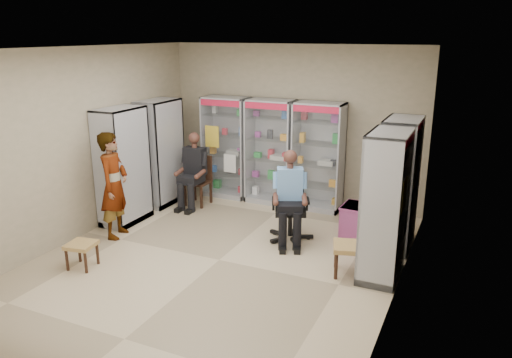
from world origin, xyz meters
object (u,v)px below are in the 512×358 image
at_px(cabinet_left_near, 123,166).
at_px(cabinet_right_far, 399,184).
at_px(woven_stool_b, 82,255).
at_px(standing_man, 114,185).
at_px(wooden_chair, 198,181).
at_px(cabinet_back_right, 318,157).
at_px(seated_shopkeeper, 289,199).
at_px(cabinet_back_left, 227,147).
at_px(pink_trunk, 359,221).
at_px(cabinet_left_far, 160,153).
at_px(office_chair, 290,207).
at_px(cabinet_right_near, 385,206).
at_px(woven_stool_a, 349,259).
at_px(cabinet_back_mid, 270,152).

bearing_deg(cabinet_left_near, cabinet_right_far, 101.41).
distance_m(woven_stool_b, standing_man, 1.34).
bearing_deg(woven_stool_b, wooden_chair, 88.16).
relative_size(cabinet_back_right, seated_shopkeeper, 1.44).
relative_size(cabinet_back_right, cabinet_left_near, 1.00).
bearing_deg(wooden_chair, standing_man, -101.99).
xyz_separation_m(cabinet_back_left, pink_trunk, (2.93, -0.96, -0.75)).
bearing_deg(standing_man, cabinet_left_far, -4.33).
bearing_deg(office_chair, cabinet_right_near, -45.44).
xyz_separation_m(seated_shopkeeper, standing_man, (-2.61, -0.99, 0.16)).
xyz_separation_m(cabinet_back_left, cabinet_left_near, (-0.93, -2.03, 0.00)).
relative_size(cabinet_back_left, pink_trunk, 3.80).
bearing_deg(seated_shopkeeper, woven_stool_a, -55.42).
height_order(cabinet_right_far, cabinet_left_near, same).
distance_m(cabinet_right_far, wooden_chair, 3.84).
relative_size(wooden_chair, woven_stool_a, 2.15).
xyz_separation_m(cabinet_left_far, wooden_chair, (0.68, 0.20, -0.53)).
relative_size(cabinet_back_mid, pink_trunk, 3.80).
distance_m(cabinet_back_mid, woven_stool_a, 3.31).
distance_m(cabinet_right_near, woven_stool_a, 0.89).
height_order(cabinet_back_mid, cabinet_back_right, same).
xyz_separation_m(cabinet_back_mid, cabinet_right_near, (2.58, -2.23, 0.00)).
bearing_deg(cabinet_right_far, cabinet_right_near, -180.00).
xyz_separation_m(cabinet_left_far, office_chair, (2.89, -0.65, -0.45)).
distance_m(cabinet_back_left, cabinet_back_right, 1.90).
relative_size(cabinet_back_right, cabinet_right_near, 1.00).
bearing_deg(woven_stool_a, office_chair, 145.67).
relative_size(cabinet_back_right, pink_trunk, 3.80).
relative_size(office_chair, seated_shopkeeper, 0.79).
bearing_deg(wooden_chair, seated_shopkeeper, -22.05).
bearing_deg(cabinet_right_far, cabinet_left_near, 101.41).
xyz_separation_m(cabinet_back_mid, cabinet_left_near, (-1.88, -2.03, 0.00)).
bearing_deg(standing_man, seated_shopkeeper, -83.11).
xyz_separation_m(wooden_chair, office_chair, (2.21, -0.85, 0.08)).
relative_size(cabinet_back_right, office_chair, 1.83).
height_order(cabinet_right_far, woven_stool_a, cabinet_right_far).
relative_size(cabinet_right_near, wooden_chair, 2.13).
xyz_separation_m(cabinet_right_near, standing_man, (-4.18, -0.38, -0.14)).
height_order(cabinet_back_mid, cabinet_right_far, same).
distance_m(cabinet_left_near, pink_trunk, 4.08).
distance_m(cabinet_back_right, cabinet_left_near, 3.48).
xyz_separation_m(seated_shopkeeper, woven_stool_b, (-2.31, -2.11, -0.51)).
distance_m(cabinet_left_near, seated_shopkeeper, 2.94).
distance_m(cabinet_right_near, cabinet_left_near, 4.46).
bearing_deg(wooden_chair, pink_trunk, -4.07).
bearing_deg(seated_shopkeeper, cabinet_back_left, 117.57).
bearing_deg(cabinet_back_mid, woven_stool_b, -109.16).
bearing_deg(cabinet_back_mid, seated_shopkeeper, -58.06).
xyz_separation_m(office_chair, woven_stool_b, (-2.31, -2.16, -0.36)).
height_order(seated_shopkeeper, pink_trunk, seated_shopkeeper).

